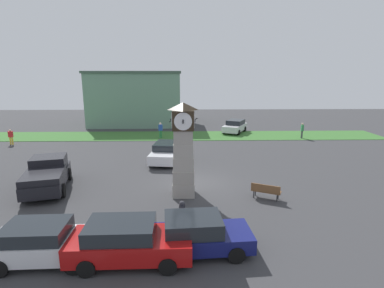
% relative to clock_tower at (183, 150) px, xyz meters
% --- Properties ---
extents(ground_plane, '(83.52, 83.52, 0.00)m').
position_rel_clock_tower_xyz_m(ground_plane, '(0.94, 1.75, -2.65)').
color(ground_plane, '#38383A').
extents(clock_tower, '(1.57, 1.62, 5.33)m').
position_rel_clock_tower_xyz_m(clock_tower, '(0.00, 0.00, 0.00)').
color(clock_tower, '#A09B91').
rests_on(clock_tower, ground_plane).
extents(bollard_near_tower, '(0.25, 0.25, 0.87)m').
position_rel_clock_tower_xyz_m(bollard_near_tower, '(1.39, -3.52, -2.21)').
color(bollard_near_tower, '#333338').
rests_on(bollard_near_tower, ground_plane).
extents(bollard_mid_row, '(0.31, 0.31, 0.93)m').
position_rel_clock_tower_xyz_m(bollard_mid_row, '(-0.06, -3.02, -2.18)').
color(bollard_mid_row, '#333338').
rests_on(bollard_mid_row, ground_plane).
extents(car_navy_sedan, '(4.10, 2.04, 1.47)m').
position_rel_clock_tower_xyz_m(car_navy_sedan, '(-5.14, -6.19, -1.89)').
color(car_navy_sedan, silver).
rests_on(car_navy_sedan, ground_plane).
extents(car_near_tower, '(4.53, 2.05, 1.55)m').
position_rel_clock_tower_xyz_m(car_near_tower, '(-2.02, -6.25, -1.85)').
color(car_near_tower, '#A51111').
rests_on(car_near_tower, ground_plane).
extents(car_by_building, '(4.06, 2.16, 1.48)m').
position_rel_clock_tower_xyz_m(car_by_building, '(0.59, -5.75, -1.89)').
color(car_by_building, navy).
rests_on(car_by_building, ground_plane).
extents(car_far_lot, '(2.45, 4.63, 1.50)m').
position_rel_clock_tower_xyz_m(car_far_lot, '(-1.44, 6.86, -1.87)').
color(car_far_lot, silver).
rests_on(car_far_lot, ground_plane).
extents(car_end_of_row, '(3.53, 4.49, 1.51)m').
position_rel_clock_tower_xyz_m(car_end_of_row, '(6.07, 18.90, -1.87)').
color(car_end_of_row, silver).
rests_on(car_end_of_row, ground_plane).
extents(pickup_truck, '(3.25, 5.40, 1.85)m').
position_rel_clock_tower_xyz_m(pickup_truck, '(-8.18, 1.01, -1.72)').
color(pickup_truck, black).
rests_on(pickup_truck, ground_plane).
extents(bench, '(1.67, 1.18, 0.90)m').
position_rel_clock_tower_xyz_m(bench, '(4.58, -0.75, -2.12)').
color(bench, brown).
rests_on(bench, ground_plane).
extents(pedestrian_near_bench, '(0.30, 0.43, 1.73)m').
position_rel_clock_tower_xyz_m(pedestrian_near_bench, '(12.80, 15.35, -1.65)').
color(pedestrian_near_bench, '#3F3F47').
rests_on(pedestrian_near_bench, ground_plane).
extents(pedestrian_crossing_lot, '(0.42, 0.27, 1.55)m').
position_rel_clock_tower_xyz_m(pedestrian_crossing_lot, '(-17.15, 13.16, -1.77)').
color(pedestrian_crossing_lot, gold).
rests_on(pedestrian_crossing_lot, ground_plane).
extents(pedestrian_by_cars, '(0.45, 0.45, 1.72)m').
position_rel_clock_tower_xyz_m(pedestrian_by_cars, '(-2.57, 15.93, -1.66)').
color(pedestrian_by_cars, '#338C4C').
rests_on(pedestrian_by_cars, ground_plane).
extents(warehouse_blue_far, '(12.52, 9.38, 7.24)m').
position_rel_clock_tower_xyz_m(warehouse_blue_far, '(-6.60, 26.16, 0.98)').
color(warehouse_blue_far, gray).
rests_on(warehouse_blue_far, ground_plane).
extents(grass_verge_far, '(50.11, 5.23, 0.04)m').
position_rel_clock_tower_xyz_m(grass_verge_far, '(-2.86, 17.06, -2.63)').
color(grass_verge_far, '#386B2D').
rests_on(grass_verge_far, ground_plane).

